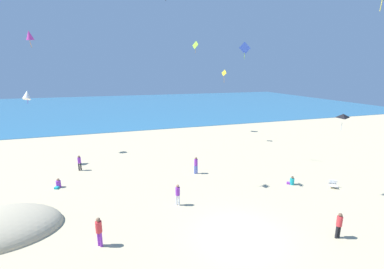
# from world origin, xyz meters

# --- Properties ---
(ground_plane) EXTENTS (120.00, 120.00, 0.00)m
(ground_plane) POSITION_xyz_m (0.00, 10.00, 0.00)
(ground_plane) COLOR #C6B58C
(ocean_water) EXTENTS (120.00, 60.00, 0.05)m
(ocean_water) POSITION_xyz_m (0.00, 57.65, 0.03)
(ocean_water) COLOR teal
(ocean_water) RESTS_ON ground_plane
(beach_chair_near_camera) EXTENTS (0.78, 0.78, 0.59)m
(beach_chair_near_camera) POSITION_xyz_m (9.76, 3.22, 0.29)
(beach_chair_near_camera) COLOR white
(beach_chair_near_camera) RESTS_ON ground_plane
(person_0) EXTENTS (0.45, 0.45, 1.61)m
(person_0) POSITION_xyz_m (-7.20, 1.43, 0.93)
(person_0) COLOR purple
(person_0) RESTS_ON ground_plane
(person_1) EXTENTS (0.41, 0.41, 1.49)m
(person_1) POSITION_xyz_m (-2.34, 4.24, 0.86)
(person_1) COLOR white
(person_1) RESTS_ON ground_plane
(person_2) EXTENTS (0.52, 0.66, 0.74)m
(person_2) POSITION_xyz_m (-10.42, 9.72, 0.27)
(person_2) COLOR purple
(person_2) RESTS_ON ground_plane
(person_3) EXTENTS (0.61, 0.59, 0.70)m
(person_3) POSITION_xyz_m (7.07, 4.65, 0.26)
(person_3) COLOR #19ADB2
(person_3) RESTS_ON ground_plane
(person_4) EXTENTS (0.31, 0.31, 1.47)m
(person_4) POSITION_xyz_m (4.94, -1.79, 0.85)
(person_4) COLOR black
(person_4) RESTS_ON ground_plane
(person_5) EXTENTS (0.33, 0.33, 1.51)m
(person_5) POSITION_xyz_m (0.59, 9.12, 0.87)
(person_5) COLOR blue
(person_5) RESTS_ON ground_plane
(person_6) EXTENTS (0.31, 0.31, 1.41)m
(person_6) POSITION_xyz_m (-9.15, 13.05, 0.81)
(person_6) COLOR black
(person_6) RESTS_ON ground_plane
(kite_lime) EXTENTS (0.53, 1.07, 1.68)m
(kite_lime) POSITION_xyz_m (5.73, 24.62, 12.24)
(kite_lime) COLOR #99DB33
(kite_magenta) EXTENTS (1.08, 1.10, 1.67)m
(kite_magenta) POSITION_xyz_m (-13.26, 19.94, 12.21)
(kite_magenta) COLOR #DB3DA8
(kite_yellow) EXTENTS (0.33, 0.75, 1.55)m
(kite_yellow) POSITION_xyz_m (7.33, 18.45, 8.50)
(kite_yellow) COLOR yellow
(kite_black) EXTENTS (0.87, 0.77, 1.22)m
(kite_black) POSITION_xyz_m (8.64, 2.17, 5.83)
(kite_black) COLOR black
(kite_white) EXTENTS (0.87, 1.07, 1.33)m
(kite_white) POSITION_xyz_m (-13.30, 16.21, 6.65)
(kite_white) COLOR white
(kite_blue) EXTENTS (0.71, 0.93, 1.49)m
(kite_blue) POSITION_xyz_m (5.86, 10.97, 10.76)
(kite_blue) COLOR blue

